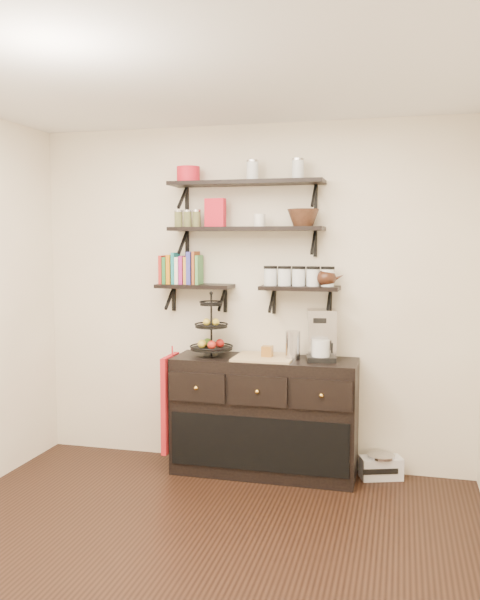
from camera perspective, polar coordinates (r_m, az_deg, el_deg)
name	(u,v)px	position (r m, az deg, el deg)	size (l,w,h in m)	color
floor	(176,567)	(3.81, -5.79, -22.74)	(3.50, 3.50, 0.00)	black
ceiling	(171,63)	(3.48, -6.24, 20.41)	(3.50, 3.50, 0.02)	white
back_wall	(250,296)	(5.06, 0.90, 0.32)	(3.50, 0.02, 2.70)	white
shelf_top	(246,183)	(4.93, 0.56, 10.44)	(1.20, 0.27, 0.23)	black
shelf_mid	(246,229)	(4.91, 0.55, 6.37)	(1.20, 0.27, 0.23)	black
shelf_low_left	(195,287)	(5.06, -4.04, 1.19)	(0.60, 0.25, 0.23)	black
shelf_low_right	(300,289)	(4.86, 5.40, 1.01)	(0.60, 0.25, 0.23)	black
cookbooks	(185,270)	(5.07, -5.01, 2.74)	(0.36, 0.15, 0.26)	#B1261F
glass_canisters	(299,277)	(4.85, 5.29, 2.03)	(0.54, 0.10, 0.13)	silver
sideboard	(264,416)	(4.96, 2.21, -10.35)	(1.40, 0.50, 0.92)	black
fruit_stand	(212,335)	(4.94, -2.55, -3.13)	(0.33, 0.33, 0.48)	black
candle	(267,351)	(4.84, 2.47, -4.62)	(0.08, 0.08, 0.08)	brown
coffee_maker	(322,336)	(4.78, 7.35, -3.23)	(0.24, 0.24, 0.39)	black
thermal_carafe	(293,346)	(4.78, 4.77, -4.11)	(0.11, 0.11, 0.22)	silver
apron	(170,403)	(5.04, -6.27, -9.15)	(0.04, 0.32, 0.75)	#A71222
radio	(381,467)	(5.07, 12.55, -14.41)	(0.34, 0.26, 0.18)	silver
recipe_box	(215,213)	(4.98, -2.23, 7.83)	(0.16, 0.06, 0.22)	red
walnut_bowl	(303,218)	(4.83, 5.69, 7.36)	(0.24, 0.24, 0.13)	black
ramekins	(259,220)	(4.89, 1.76, 7.16)	(0.09, 0.09, 0.10)	white
teapot	(326,277)	(4.82, 7.76, 2.11)	(0.20, 0.15, 0.15)	#341A0F
red_pot	(188,174)	(5.07, -4.67, 11.18)	(0.18, 0.18, 0.12)	red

